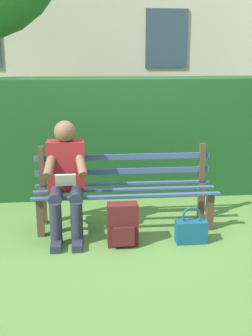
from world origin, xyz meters
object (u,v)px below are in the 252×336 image
at_px(park_bench, 124,187).
at_px(person_seated, 66,176).
at_px(backpack, 123,225).
at_px(handbag, 191,231).

relative_size(park_bench, person_seated, 1.65).
distance_m(park_bench, person_seated, 0.66).
relative_size(park_bench, backpack, 4.55).
xyz_separation_m(park_bench, handbag, (-0.61, 0.53, -0.29)).
xyz_separation_m(park_bench, person_seated, (0.61, 0.17, 0.19)).
bearing_deg(park_bench, backpack, 82.73).
xyz_separation_m(person_seated, backpack, (-0.54, 0.35, -0.40)).
bearing_deg(person_seated, backpack, 146.89).
distance_m(person_seated, backpack, 0.76).
bearing_deg(park_bench, handbag, 138.74).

